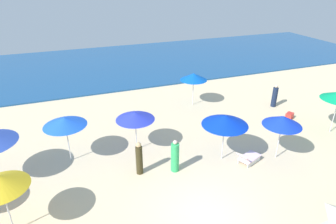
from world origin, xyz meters
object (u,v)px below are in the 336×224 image
beachgoer_0 (139,159)px  cooler_box_1 (289,116)px  beachgoer_2 (175,157)px  cooler_box_0 (288,127)px  beachgoer_1 (275,96)px  umbrella_0 (135,116)px  umbrella_6 (225,120)px  lounge_chair_6_0 (248,158)px  umbrella_1 (194,77)px  umbrella_3 (65,122)px  umbrella_4 (283,121)px

beachgoer_0 → cooler_box_1: (10.77, 2.14, -0.62)m
beachgoer_2 → cooler_box_0: beachgoer_2 is taller
beachgoer_2 → cooler_box_1: (9.11, 2.53, -0.59)m
beachgoer_1 → cooler_box_1: (-0.28, -1.98, -0.58)m
umbrella_0 → umbrella_6: 4.57m
umbrella_6 → beachgoer_2: umbrella_6 is taller
umbrella_0 → cooler_box_1: umbrella_0 is taller
lounge_chair_6_0 → umbrella_1: bearing=-24.9°
beachgoer_0 → beachgoer_1: bearing=174.0°
umbrella_3 → umbrella_0: bearing=-2.9°
umbrella_1 → beachgoer_0: umbrella_1 is taller
beachgoer_0 → lounge_chair_6_0: bearing=141.9°
umbrella_4 → cooler_box_0: umbrella_4 is taller
beachgoer_0 → cooler_box_0: beachgoer_0 is taller
umbrella_0 → cooler_box_0: 9.52m
cooler_box_0 → beachgoer_0: bearing=-79.6°
beachgoer_0 → cooler_box_1: bearing=164.8°
lounge_chair_6_0 → beachgoer_0: beachgoer_0 is taller
beachgoer_1 → cooler_box_1: beachgoer_1 is taller
umbrella_0 → umbrella_4: 7.37m
beachgoer_2 → beachgoer_0: bearing=-62.1°
umbrella_4 → umbrella_1: bearing=99.5°
beachgoer_2 → cooler_box_0: (8.02, 1.42, -0.63)m
lounge_chair_6_0 → beachgoer_2: bearing=57.2°
umbrella_6 → beachgoer_2: bearing=-178.4°
umbrella_4 → cooler_box_0: 4.01m
cooler_box_1 → beachgoer_1: bearing=53.1°
umbrella_3 → cooler_box_0: umbrella_3 is taller
cooler_box_0 → cooler_box_1: (1.10, 1.11, 0.04)m
lounge_chair_6_0 → cooler_box_0: bearing=-85.7°
lounge_chair_6_0 → beachgoer_2: 3.79m
lounge_chair_6_0 → beachgoer_2: (-3.69, 0.71, 0.50)m
umbrella_0 → beachgoer_1: umbrella_0 is taller
umbrella_6 → lounge_chair_6_0: 2.36m
umbrella_4 → umbrella_6: 2.86m
umbrella_1 → lounge_chair_6_0: umbrella_1 is taller
umbrella_0 → beachgoer_2: bearing=-63.1°
umbrella_4 → beachgoer_0: (-7.01, 1.20, -1.34)m
cooler_box_0 → umbrella_6: bearing=-71.6°
beachgoer_0 → beachgoer_1: 11.80m
umbrella_4 → beachgoer_1: size_ratio=1.45×
umbrella_0 → beachgoer_0: 2.44m
umbrella_1 → cooler_box_0: umbrella_1 is taller
umbrella_6 → cooler_box_1: 7.23m
umbrella_4 → lounge_chair_6_0: 2.50m
umbrella_3 → beachgoer_2: 5.58m
beachgoer_0 → cooler_box_1: 11.00m
umbrella_1 → umbrella_3: umbrella_3 is taller
umbrella_4 → cooler_box_1: bearing=41.6°
beachgoer_0 → cooler_box_0: 9.75m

